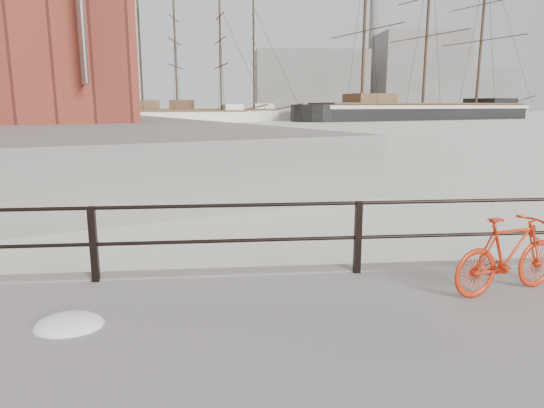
# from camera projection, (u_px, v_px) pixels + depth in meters

# --- Properties ---
(bicycle) EXTENTS (1.61, 0.67, 0.97)m
(bicycle) POSITION_uv_depth(u_px,v_px,m) (508.00, 255.00, 5.88)
(bicycle) COLOR red
(bicycle) RESTS_ON promenade
(barque_black) EXTENTS (62.97, 39.56, 33.91)m
(barque_black) POSITION_uv_depth(u_px,v_px,m) (422.00, 120.00, 88.68)
(barque_black) COLOR black
(barque_black) RESTS_ON ground
(schooner_mid) EXTENTS (30.84, 15.81, 21.24)m
(schooner_mid) POSITION_uv_depth(u_px,v_px,m) (216.00, 120.00, 85.21)
(schooner_mid) COLOR silver
(schooner_mid) RESTS_ON ground
(schooner_left) EXTENTS (28.67, 16.85, 20.20)m
(schooner_left) POSITION_uv_depth(u_px,v_px,m) (184.00, 122.00, 76.73)
(schooner_left) COLOR silver
(schooner_left) RESTS_ON ground
(industrial_west) EXTENTS (32.00, 18.00, 18.00)m
(industrial_west) POSITION_uv_depth(u_px,v_px,m) (309.00, 83.00, 143.86)
(industrial_west) COLOR gray
(industrial_west) RESTS_ON ground
(industrial_mid) EXTENTS (26.00, 20.00, 24.00)m
(industrial_mid) POSITION_uv_depth(u_px,v_px,m) (417.00, 75.00, 151.44)
(industrial_mid) COLOR gray
(industrial_mid) RESTS_ON ground
(industrial_east) EXTENTS (20.00, 16.00, 14.00)m
(industrial_east) POSITION_uv_depth(u_px,v_px,m) (478.00, 92.00, 159.50)
(industrial_east) COLOR gray
(industrial_east) RESTS_ON ground
(smokestack) EXTENTS (2.80, 2.80, 44.00)m
(smokestack) POSITION_uv_depth(u_px,v_px,m) (373.00, 43.00, 153.09)
(smokestack) COLOR gray
(smokestack) RESTS_ON ground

